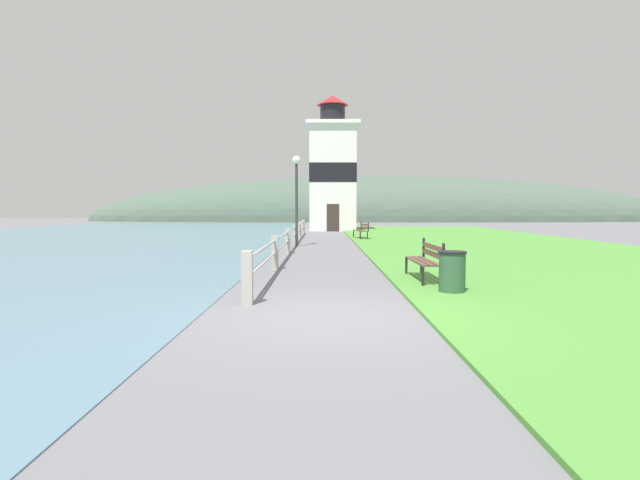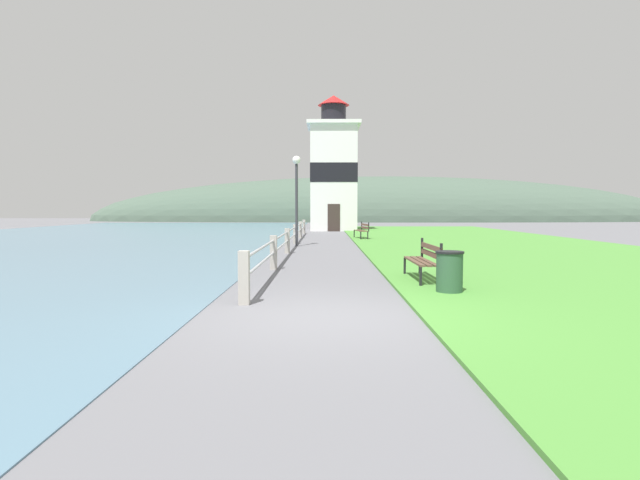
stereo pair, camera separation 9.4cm
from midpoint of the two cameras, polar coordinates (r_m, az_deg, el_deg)
The scene contains 10 objects.
ground_plane at distance 7.67m, azimuth 0.70°, elevation -8.83°, with size 160.00×160.00×0.00m, color slate.
grass_verge at distance 23.85m, azimuth 18.82°, elevation -0.50°, with size 12.00×45.30×0.06m.
water_strip at distance 26.60m, azimuth -31.07°, elevation -0.47°, with size 24.00×72.48×0.01m.
seawall_railing at distance 20.90m, azimuth -3.13°, elevation 0.56°, with size 0.18×24.85×0.93m.
park_bench_near at distance 11.49m, azimuth 12.07°, elevation -2.03°, with size 0.49×1.97×0.94m.
park_bench_midway at distance 27.07m, azimuth 4.97°, elevation 1.22°, with size 0.72×1.89×0.94m.
lighthouse at distance 38.16m, azimuth 1.62°, elevation 7.84°, with size 3.94×3.94×10.17m.
trash_bin at distance 9.90m, azimuth 14.84°, elevation -3.65°, with size 0.54×0.54×0.84m.
lamp_post at distance 21.99m, azimuth -2.57°, elevation 6.42°, with size 0.36×0.36×3.96m.
distant_hillside at distance 68.19m, azimuth 7.31°, elevation 2.17°, with size 80.00×16.00×12.00m.
Camera 2 is at (0.03, -7.49, 1.65)m, focal length 28.00 mm.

